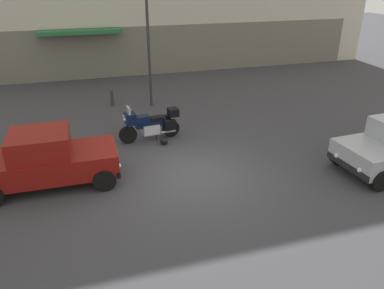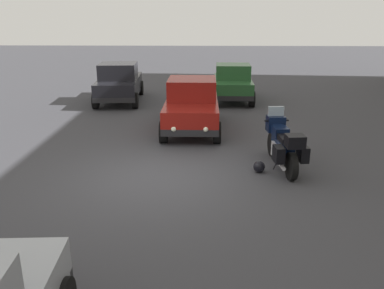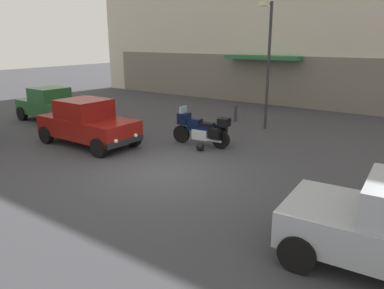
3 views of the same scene
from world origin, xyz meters
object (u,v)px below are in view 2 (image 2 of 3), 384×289
car_compact_side (233,83)px  car_wagon_end (119,83)px  helmet (259,167)px  car_hatchback_near (192,105)px  motorcycle (283,143)px

car_compact_side → car_wagon_end: size_ratio=0.89×
helmet → car_compact_side: car_compact_side is taller
helmet → car_wagon_end: (-8.05, -4.92, 0.67)m
car_wagon_end → car_hatchback_near: bearing=-147.3°
car_wagon_end → helmet: bearing=-152.7°
motorcycle → car_wagon_end: size_ratio=0.57×
motorcycle → car_hatchback_near: car_hatchback_near is taller
motorcycle → helmet: (0.34, -0.59, -0.48)m
car_hatchback_near → car_wagon_end: bearing=-142.8°
motorcycle → car_compact_side: 8.06m
car_compact_side → car_wagon_end: (0.32, -4.86, 0.04)m
helmet → car_compact_side: bearing=-179.6°
helmet → car_wagon_end: size_ratio=0.07×
motorcycle → helmet: size_ratio=8.08×
car_hatchback_near → car_compact_side: (-4.63, 1.64, -0.04)m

